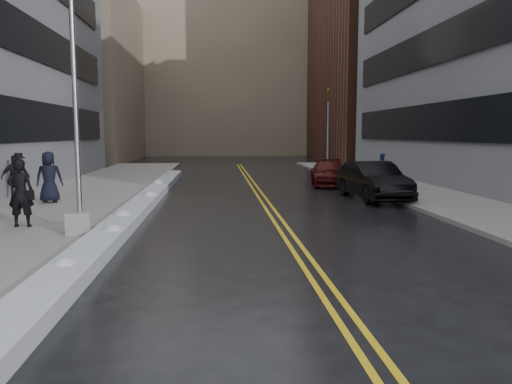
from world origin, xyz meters
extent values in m
plane|color=black|center=(0.00, 0.00, 0.00)|extent=(160.00, 160.00, 0.00)
cube|color=gray|center=(-5.75, 10.00, 0.07)|extent=(5.50, 50.00, 0.15)
cube|color=gray|center=(10.00, 10.00, 0.07)|extent=(4.00, 50.00, 0.15)
cube|color=gold|center=(2.35, 10.00, 0.00)|extent=(0.12, 50.00, 0.01)
cube|color=gold|center=(2.65, 10.00, 0.00)|extent=(0.12, 50.00, 0.01)
cube|color=silver|center=(-2.45, 8.00, 0.17)|extent=(0.90, 30.00, 0.34)
cube|color=gray|center=(-15.50, 44.00, 9.00)|extent=(14.00, 22.00, 18.00)
cube|color=#562D21|center=(19.00, 42.00, 14.00)|extent=(14.00, 20.00, 28.00)
cube|color=gray|center=(2.00, 60.00, 11.00)|extent=(36.00, 16.00, 22.00)
cube|color=gray|center=(-3.30, 2.00, 0.45)|extent=(0.65, 0.65, 0.60)
cylinder|color=gray|center=(-3.30, 2.00, 4.25)|extent=(0.14, 0.14, 7.00)
cylinder|color=maroon|center=(9.00, 10.00, 0.45)|extent=(0.24, 0.24, 0.60)
sphere|color=maroon|center=(9.00, 10.00, 0.75)|extent=(0.26, 0.26, 0.26)
cylinder|color=maroon|center=(9.00, 10.00, 0.50)|extent=(0.25, 0.10, 0.10)
cylinder|color=gray|center=(8.50, 24.00, 2.65)|extent=(0.14, 0.14, 5.00)
imported|color=#594C0C|center=(8.50, 24.00, 5.65)|extent=(0.16, 0.20, 1.00)
imported|color=black|center=(-5.30, 3.17, 1.17)|extent=(0.76, 0.52, 2.03)
imported|color=black|center=(-6.20, 8.47, 1.18)|extent=(1.10, 0.82, 2.05)
imported|color=black|center=(-7.94, 9.61, 1.08)|extent=(1.18, 0.82, 1.86)
imported|color=navy|center=(9.94, 16.22, 0.96)|extent=(0.79, 0.61, 1.61)
imported|color=black|center=(7.30, 9.41, 0.84)|extent=(2.15, 5.21, 1.68)
imported|color=#430A0A|center=(6.80, 15.67, 0.71)|extent=(2.60, 5.09, 1.41)
camera|label=1|loc=(0.49, -11.91, 2.91)|focal=35.00mm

